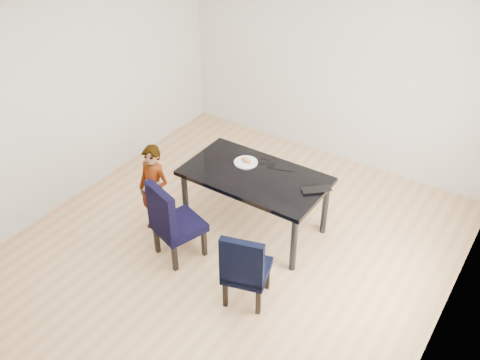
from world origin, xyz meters
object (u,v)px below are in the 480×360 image
Objects in this scene: dining_table at (254,202)px; child at (154,190)px; chair_left at (179,220)px; chair_right at (247,265)px; laptop at (315,187)px; plate at (246,162)px.

child is (-0.93, -0.65, 0.18)m from dining_table.
child reaches higher than chair_left.
chair_left reaches higher than chair_right.
child is 1.80m from laptop.
chair_right reaches higher than dining_table.
chair_left reaches higher than laptop.
plate is (0.22, 0.98, 0.28)m from chair_left.
chair_left is at bearing -102.49° from plate.
dining_table is 1.15m from child.
dining_table is 0.46m from plate.
chair_left is at bearing -21.69° from child.
plate is at bearing 145.92° from dining_table.
plate is at bearing 47.12° from child.
chair_right is 1.17m from laptop.
dining_table is 1.43× the size of child.
plate is at bearing -42.18° from laptop.
chair_left is at bearing -0.43° from laptop.
chair_right is at bearing 9.84° from chair_left.
chair_right is (0.53, -0.98, 0.07)m from dining_table.
child is at bearing -15.49° from laptop.
chair_right is at bearing -61.52° from dining_table.
laptop is at bearing 11.32° from dining_table.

